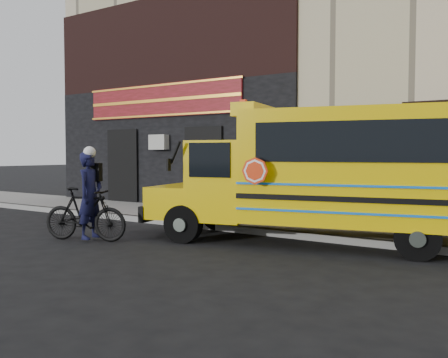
% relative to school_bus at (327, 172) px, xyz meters
% --- Properties ---
extents(ground, '(120.00, 120.00, 0.00)m').
position_rel_school_bus_xyz_m(ground, '(-2.24, -2.31, -1.51)').
color(ground, black).
rests_on(ground, ground).
extents(curb, '(40.00, 0.20, 0.15)m').
position_rel_school_bus_xyz_m(curb, '(-2.24, 0.29, -1.43)').
color(curb, gray).
rests_on(curb, ground).
extents(sidewalk, '(40.00, 3.00, 0.15)m').
position_rel_school_bus_xyz_m(sidewalk, '(-2.24, 1.79, -1.43)').
color(sidewalk, slate).
rests_on(sidewalk, ground).
extents(building, '(20.00, 10.70, 12.00)m').
position_rel_school_bus_xyz_m(building, '(-2.29, 8.15, 4.62)').
color(building, '#BBAC8C').
rests_on(building, sidewalk).
extents(school_bus, '(7.19, 3.54, 2.92)m').
position_rel_school_bus_xyz_m(school_bus, '(0.00, 0.00, 0.00)').
color(school_bus, black).
rests_on(school_bus, ground).
extents(bicycle, '(1.99, 1.14, 1.15)m').
position_rel_school_bus_xyz_m(bicycle, '(-4.46, -2.53, -0.93)').
color(bicycle, black).
rests_on(bicycle, ground).
extents(cyclist, '(0.60, 0.77, 1.87)m').
position_rel_school_bus_xyz_m(cyclist, '(-4.38, -2.45, -0.57)').
color(cyclist, black).
rests_on(cyclist, ground).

